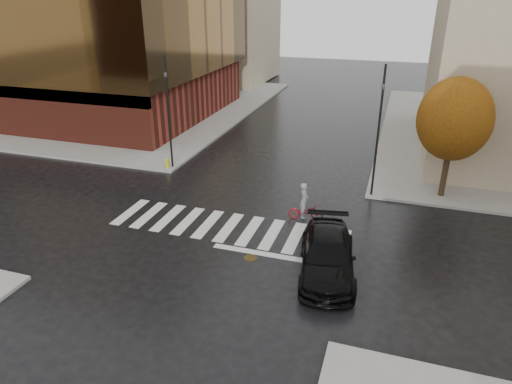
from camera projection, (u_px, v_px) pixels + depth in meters
The scene contains 11 objects.
ground at pixel (225, 232), 21.84m from camera, with size 120.00×120.00×0.00m, color black.
sidewalk_nw at pixel (107, 103), 45.93m from camera, with size 30.00×30.00×0.15m, color gray.
crosswalk at pixel (229, 227), 22.27m from camera, with size 12.00×3.00×0.01m, color silver.
office_glass at pixel (65, 18), 40.24m from camera, with size 27.00×19.00×16.00m.
tree_ne_a at pixel (454, 120), 23.63m from camera, with size 3.80×3.80×6.50m.
sedan at pixel (327, 255), 18.50m from camera, with size 2.18×5.37×1.56m, color black.
cyclist at pixel (305, 207), 22.80m from camera, with size 1.80×0.89×1.96m.
traffic_light_nw at pixel (168, 107), 27.85m from camera, with size 0.21×0.19×6.94m.
traffic_light_ne at pixel (379, 124), 23.83m from camera, with size 0.20×0.22×7.10m.
fire_hydrant at pixel (167, 163), 29.10m from camera, with size 0.23×0.23×0.64m.
manhole at pixel (251, 258), 19.75m from camera, with size 0.59×0.59×0.01m, color #49381A.
Camera 1 is at (7.30, -17.75, 10.69)m, focal length 32.00 mm.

